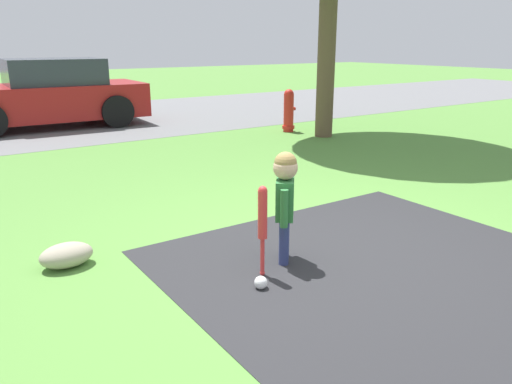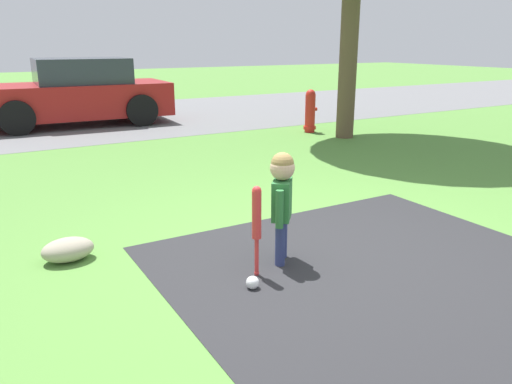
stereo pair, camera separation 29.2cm
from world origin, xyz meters
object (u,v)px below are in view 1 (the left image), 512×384
Objects in this scene: child at (285,192)px; baseball_bat at (263,218)px; fire_hydrant at (289,111)px; parked_car at (49,95)px; sports_ball at (261,283)px.

child is 0.34m from baseball_bat.
fire_hydrant is 0.21× the size of parked_car.
child is at bearing 34.03° from sports_ball.
parked_car reaches higher than child.
child reaches higher than baseball_bat.
sports_ball is at bearing 89.22° from parked_car.
child is at bearing 22.04° from baseball_bat.
parked_car is (-3.71, 3.27, 0.25)m from fire_hydrant.
baseball_bat is at bearing 151.50° from child.
parked_car reaches higher than fire_hydrant.
parked_car is (0.50, 8.33, 0.60)m from sports_ball.
fire_hydrant reaches higher than baseball_bat.
parked_car is at bearing 39.00° from child.
child is 0.75m from sports_ball.
sports_ball is 8.37m from parked_car.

